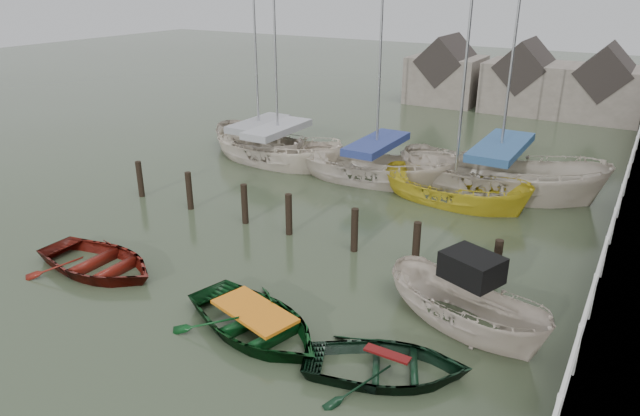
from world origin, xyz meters
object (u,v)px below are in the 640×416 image
Objects in this scene: rowboat_red at (99,271)px; motorboat at (464,322)px; rowboat_green at (255,332)px; sailboat_e at (260,153)px; sailboat_d at (496,190)px; rowboat_dkgreen at (386,375)px; sailboat_b at (376,179)px; sailboat_c at (453,201)px; sailboat_a at (278,161)px.

motorboat is (9.86, 2.68, 0.09)m from rowboat_red.
rowboat_green is 0.42× the size of sailboat_e.
sailboat_d is at bearing 31.26° from motorboat.
rowboat_red is 1.14× the size of rowboat_dkgreen.
rowboat_dkgreen is at bearing -89.85° from rowboat_red.
rowboat_dkgreen is at bearing -158.79° from sailboat_b.
rowboat_red is 12.61m from sailboat_c.
rowboat_green is 3.33m from rowboat_dkgreen.
motorboat is 0.36× the size of sailboat_d.
sailboat_c is 2.20m from sailboat_d.
sailboat_e is (-11.01, -0.65, 0.00)m from sailboat_d.
motorboat is at bearing -104.23° from sailboat_e.
sailboat_e reaches higher than motorboat.
rowboat_green is 0.31× the size of sailboat_d.
sailboat_b is 6.37m from sailboat_e.
sailboat_c reaches higher than motorboat.
motorboat is at bearing -40.22° from rowboat_green.
sailboat_e is at bearing 21.62° from rowboat_dkgreen.
rowboat_green is (5.71, -0.17, 0.00)m from rowboat_red.
sailboat_b is at bearing 57.98° from motorboat.
rowboat_dkgreen is 0.37× the size of sailboat_e.
sailboat_c reaches higher than rowboat_green.
sailboat_d is at bearing -32.95° from rowboat_red.
sailboat_b is 1.32× the size of sailboat_e.
sailboat_b is at bearing 85.94° from sailboat_c.
sailboat_e is (-9.90, 1.24, 0.04)m from sailboat_c.
rowboat_dkgreen is 12.53m from sailboat_b.
rowboat_dkgreen is 0.28× the size of sailboat_b.
sailboat_c is at bearing -33.44° from rowboat_red.
sailboat_a is 8.42m from sailboat_c.
sailboat_d reaches higher than sailboat_b.
sailboat_b is 4.82m from sailboat_d.
rowboat_red is 12.11m from sailboat_e.
rowboat_green is 0.35× the size of sailboat_a.
rowboat_red is 11.22m from sailboat_a.
sailboat_c is at bearing -91.03° from sailboat_a.
sailboat_b reaches higher than sailboat_c.
rowboat_green is 0.85× the size of motorboat.
sailboat_a is at bearing 47.61° from rowboat_green.
sailboat_a is at bearing 92.77° from sailboat_c.
sailboat_c is (6.98, 10.50, 0.02)m from rowboat_red.
sailboat_b is at bearing 2.74° from rowboat_dkgreen.
motorboat is 0.41× the size of sailboat_a.
rowboat_dkgreen is at bearing -161.91° from sailboat_c.
motorboat is (0.83, 2.68, 0.09)m from rowboat_dkgreen.
sailboat_e is (-12.79, 9.07, -0.03)m from motorboat.
rowboat_dkgreen is 10.70m from sailboat_c.
sailboat_d is (8.08, 12.40, 0.06)m from rowboat_red.
motorboat is at bearing -148.32° from sailboat_b.
rowboat_red is 0.84× the size of motorboat.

